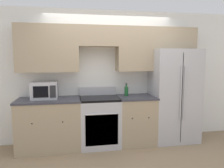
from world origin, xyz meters
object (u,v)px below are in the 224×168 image
Objects in this scene: oven_range at (100,121)px; bottle at (126,91)px; refrigerator at (173,95)px; microwave at (45,90)px.

bottle reaches higher than oven_range.
microwave is at bearing 179.34° from refrigerator.
bottle is (1.54, 0.03, -0.06)m from microwave.
microwave reaches higher than bottle.
oven_range is 2.36× the size of microwave.
oven_range is 0.59× the size of refrigerator.
oven_range is 0.79m from bottle.
refrigerator reaches higher than microwave.
refrigerator is 3.99× the size of microwave.
oven_range is at bearing -177.97° from refrigerator.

